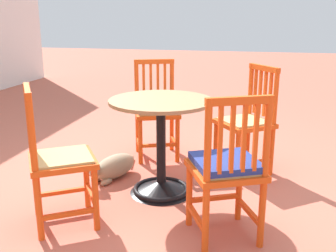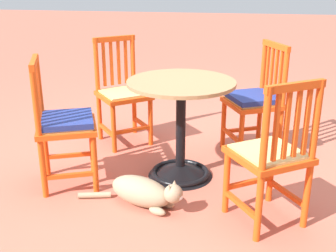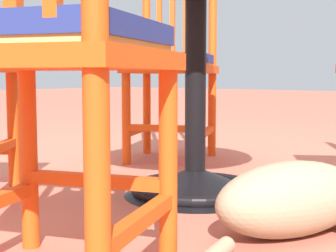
% 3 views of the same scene
% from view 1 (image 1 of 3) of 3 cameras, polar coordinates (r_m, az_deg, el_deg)
% --- Properties ---
extents(ground_plane, '(24.00, 24.00, 0.00)m').
position_cam_1_polar(ground_plane, '(3.14, 0.04, -9.35)').
color(ground_plane, '#BC604C').
extents(cafe_table, '(0.76, 0.76, 0.73)m').
position_cam_1_polar(cafe_table, '(3.04, -0.98, -4.45)').
color(cafe_table, black).
rests_on(cafe_table, ground_plane).
extents(orange_chair_tucked_in, '(0.53, 0.53, 0.91)m').
position_cam_1_polar(orange_chair_tucked_in, '(2.40, 8.28, -6.06)').
color(orange_chair_tucked_in, '#E04C14').
rests_on(orange_chair_tucked_in, ground_plane).
extents(orange_chair_near_fence, '(0.56, 0.56, 0.91)m').
position_cam_1_polar(orange_chair_near_fence, '(3.48, 11.14, 0.43)').
color(orange_chair_near_fence, '#E04C14').
rests_on(orange_chair_near_fence, ground_plane).
extents(orange_chair_by_planter, '(0.52, 0.52, 0.91)m').
position_cam_1_polar(orange_chair_by_planter, '(3.78, -1.66, 2.16)').
color(orange_chair_by_planter, '#E04C14').
rests_on(orange_chair_by_planter, ground_plane).
extents(orange_chair_facing_out, '(0.55, 0.55, 0.91)m').
position_cam_1_polar(orange_chair_facing_out, '(2.64, -15.37, -4.74)').
color(orange_chair_facing_out, '#E04C14').
rests_on(orange_chair_facing_out, ground_plane).
extents(tabby_cat, '(0.74, 0.35, 0.23)m').
position_cam_1_polar(tabby_cat, '(3.39, -7.95, -5.85)').
color(tabby_cat, '#9E896B').
rests_on(tabby_cat, ground_plane).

